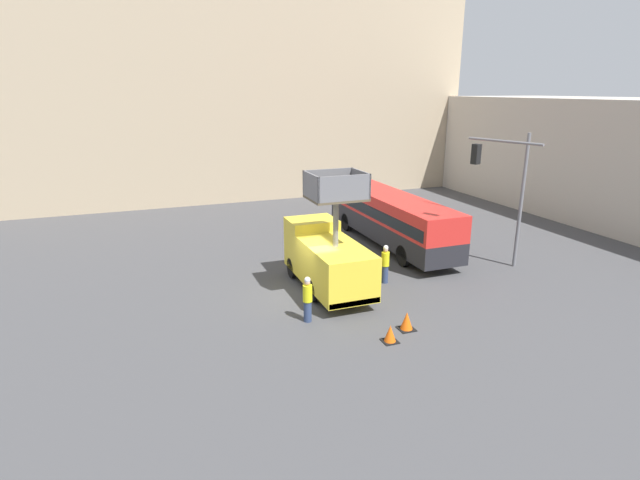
% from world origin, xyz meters
% --- Properties ---
extents(ground_plane, '(120.00, 120.00, 0.00)m').
position_xyz_m(ground_plane, '(0.00, 0.00, 0.00)').
color(ground_plane, '#424244').
extents(building_backdrop_far, '(44.00, 10.00, 20.20)m').
position_xyz_m(building_backdrop_far, '(0.00, 25.26, 10.10)').
color(building_backdrop_far, tan).
rests_on(building_backdrop_far, ground_plane).
extents(building_backdrop_side, '(10.00, 28.00, 8.35)m').
position_xyz_m(building_backdrop_side, '(25.98, 6.22, 4.18)').
color(building_backdrop_side, '#BCB2A3').
rests_on(building_backdrop_side, ground_plane).
extents(utility_truck, '(2.33, 6.13, 5.66)m').
position_xyz_m(utility_truck, '(1.26, 0.34, 1.60)').
color(utility_truck, yellow).
rests_on(utility_truck, ground_plane).
extents(city_bus, '(2.56, 12.03, 3.03)m').
position_xyz_m(city_bus, '(7.34, 5.63, 1.81)').
color(city_bus, '#232328').
rests_on(city_bus, ground_plane).
extents(traffic_light_pole, '(4.14, 3.89, 6.93)m').
position_xyz_m(traffic_light_pole, '(10.37, -0.55, 4.69)').
color(traffic_light_pole, slate).
rests_on(traffic_light_pole, ground_plane).
extents(road_worker_near_truck, '(0.38, 0.38, 1.91)m').
position_xyz_m(road_worker_near_truck, '(-0.69, -2.53, 0.96)').
color(road_worker_near_truck, navy).
rests_on(road_worker_near_truck, ground_plane).
extents(road_worker_directing, '(0.38, 0.38, 1.89)m').
position_xyz_m(road_worker_directing, '(4.18, 0.12, 0.95)').
color(road_worker_directing, navy).
rests_on(road_worker_directing, ground_plane).
extents(traffic_cone_near_truck, '(0.63, 0.63, 0.72)m').
position_xyz_m(traffic_cone_near_truck, '(2.67, -4.56, 0.34)').
color(traffic_cone_near_truck, black).
rests_on(traffic_cone_near_truck, ground_plane).
extents(traffic_cone_mid_road, '(0.58, 0.58, 0.66)m').
position_xyz_m(traffic_cone_mid_road, '(1.60, -5.21, 0.31)').
color(traffic_cone_mid_road, black).
rests_on(traffic_cone_mid_road, ground_plane).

